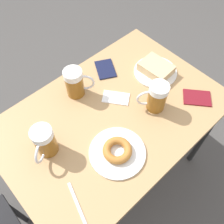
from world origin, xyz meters
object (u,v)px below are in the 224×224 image
object	(u,v)px
plate_with_cake	(156,70)
beer_mug_center	(156,97)
plate_with_donut	(117,151)
napkin_folded	(116,98)
passport_near_edge	(105,69)
fork	(78,206)
beer_mug_left	(75,83)
passport_far_edge	(197,98)
beer_mug_right	(44,142)

from	to	relation	value
plate_with_cake	beer_mug_center	size ratio (longest dim) A/B	1.48
plate_with_donut	napkin_folded	distance (m)	0.28
plate_with_cake	passport_near_edge	world-z (taller)	plate_with_cake
napkin_folded	passport_near_edge	size ratio (longest dim) A/B	0.92
passport_near_edge	fork	bearing A→B (deg)	129.76
beer_mug_left	napkin_folded	size ratio (longest dim) A/B	1.04
passport_near_edge	passport_far_edge	bearing A→B (deg)	-155.55
passport_far_edge	beer_mug_center	bearing A→B (deg)	60.62
napkin_folded	passport_near_edge	xyz separation A→B (m)	(0.17, -0.09, 0.00)
plate_with_donut	passport_near_edge	xyz separation A→B (m)	(0.38, -0.27, -0.01)
beer_mug_left	beer_mug_right	distance (m)	0.31
fork	passport_far_edge	distance (m)	0.71
plate_with_donut	beer_mug_left	distance (m)	0.37
napkin_folded	passport_near_edge	distance (m)	0.19
plate_with_cake	passport_far_edge	distance (m)	0.24
plate_with_donut	napkin_folded	bearing A→B (deg)	-41.95
plate_with_donut	beer_mug_center	bearing A→B (deg)	-79.31
beer_mug_left	napkin_folded	distance (m)	0.20
napkin_folded	fork	world-z (taller)	same
plate_with_cake	plate_with_donut	world-z (taller)	plate_with_cake
napkin_folded	fork	size ratio (longest dim) A/B	0.77
plate_with_donut	passport_far_edge	xyz separation A→B (m)	(-0.05, -0.46, -0.01)
beer_mug_left	fork	xyz separation A→B (m)	(-0.41, 0.32, -0.07)
plate_with_cake	plate_with_donut	bearing A→B (deg)	113.28
beer_mug_right	passport_near_edge	distance (m)	0.50
beer_mug_left	plate_with_donut	bearing A→B (deg)	168.58
beer_mug_center	beer_mug_right	size ratio (longest dim) A/B	1.00
beer_mug_left	passport_near_edge	world-z (taller)	beer_mug_left
beer_mug_left	beer_mug_center	distance (m)	0.37
napkin_folded	passport_far_edge	xyz separation A→B (m)	(-0.26, -0.28, 0.00)
plate_with_cake	beer_mug_center	xyz separation A→B (m)	(-0.14, 0.16, 0.05)
napkin_folded	fork	distance (m)	0.51
plate_with_donut	beer_mug_center	xyz separation A→B (m)	(0.05, -0.28, 0.06)
napkin_folded	passport_far_edge	bearing A→B (deg)	-132.68
plate_with_cake	passport_far_edge	world-z (taller)	plate_with_cake
beer_mug_left	beer_mug_center	xyz separation A→B (m)	(-0.30, -0.21, 0.00)
plate_with_donut	passport_far_edge	distance (m)	0.47
plate_with_donut	passport_near_edge	size ratio (longest dim) A/B	1.51
passport_near_edge	passport_far_edge	world-z (taller)	same
plate_with_cake	passport_near_edge	bearing A→B (deg)	42.53
beer_mug_left	fork	distance (m)	0.52
napkin_folded	passport_far_edge	distance (m)	0.38
beer_mug_left	passport_near_edge	size ratio (longest dim) A/B	0.95
plate_with_cake	beer_mug_left	world-z (taller)	beer_mug_left
plate_with_donut	napkin_folded	world-z (taller)	plate_with_donut
passport_far_edge	plate_with_donut	bearing A→B (deg)	83.84
beer_mug_center	fork	world-z (taller)	beer_mug_center
plate_with_donut	beer_mug_center	world-z (taller)	beer_mug_center
fork	passport_near_edge	size ratio (longest dim) A/B	1.19
beer_mug_center	beer_mug_right	distance (m)	0.50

